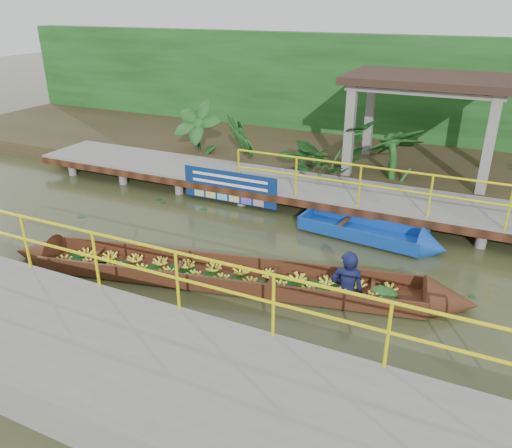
% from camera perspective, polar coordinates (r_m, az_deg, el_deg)
% --- Properties ---
extents(ground, '(80.00, 80.00, 0.00)m').
position_cam_1_polar(ground, '(10.96, -3.31, -3.41)').
color(ground, '#2E361B').
rests_on(ground, ground).
extents(land_strip, '(30.00, 8.00, 0.45)m').
position_cam_1_polar(land_strip, '(17.37, 8.53, 7.73)').
color(land_strip, '#302718').
rests_on(land_strip, ground).
extents(far_dock, '(16.00, 2.06, 1.66)m').
position_cam_1_polar(far_dock, '(13.62, 3.55, 4.43)').
color(far_dock, slate).
rests_on(far_dock, ground).
extents(near_dock, '(18.00, 2.40, 1.73)m').
position_cam_1_polar(near_dock, '(7.41, -12.27, -16.53)').
color(near_dock, slate).
rests_on(near_dock, ground).
extents(pavilion, '(4.40, 3.00, 3.00)m').
position_cam_1_polar(pavilion, '(15.07, 19.02, 14.34)').
color(pavilion, slate).
rests_on(pavilion, ground).
extents(foliage_backdrop, '(30.00, 0.80, 4.00)m').
position_cam_1_polar(foliage_backdrop, '(19.34, 11.14, 14.63)').
color(foliage_backdrop, '#133912').
rests_on(foliage_backdrop, ground).
extents(vendor_boat, '(9.36, 2.84, 2.13)m').
position_cam_1_polar(vendor_boat, '(9.71, -1.46, -5.62)').
color(vendor_boat, '#3A1C0F').
rests_on(vendor_boat, ground).
extents(moored_blue_boat, '(3.45, 1.23, 0.81)m').
position_cam_1_polar(moored_blue_boat, '(11.67, 15.68, -1.74)').
color(moored_blue_boat, '#0D3897').
rests_on(moored_blue_boat, ground).
extents(blue_banner, '(2.73, 0.04, 0.85)m').
position_cam_1_polar(blue_banner, '(13.28, -3.04, 4.29)').
color(blue_banner, navy).
rests_on(blue_banner, ground).
extents(tropical_plants, '(14.35, 1.35, 1.69)m').
position_cam_1_polar(tropical_plants, '(14.52, 14.74, 8.33)').
color(tropical_plants, '#133912').
rests_on(tropical_plants, ground).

